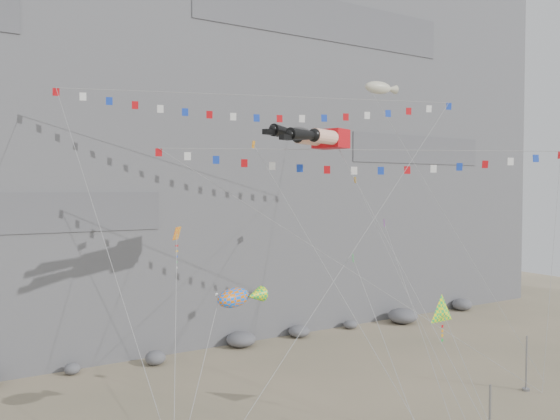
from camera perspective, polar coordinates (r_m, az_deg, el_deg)
ground at (r=35.64m, az=9.15°, el=-20.49°), size 120.00×120.00×0.00m
cliff at (r=62.01m, az=-10.53°, el=12.62°), size 80.00×28.00×50.00m
talus_boulders at (r=48.98m, az=-4.07°, el=-13.37°), size 60.00×3.00×1.20m
anchor_pole_center at (r=31.99m, az=21.07°, el=-19.77°), size 0.12×0.12×3.67m
anchor_pole_right at (r=42.02m, az=24.35°, el=-14.38°), size 0.12×0.12×3.76m
legs_kite at (r=35.37m, az=3.64°, el=7.61°), size 7.21×15.12×21.91m
flag_banner_upper at (r=41.74m, az=-1.26°, el=11.80°), size 28.44×18.89×27.75m
flag_banner_lower at (r=39.32m, az=9.16°, el=6.19°), size 26.46×14.30×20.21m
harlequin_kite at (r=31.81m, az=-10.73°, el=-2.53°), size 4.35×9.62×14.56m
fish_windsock at (r=30.12m, az=-4.89°, el=-9.14°), size 7.16×5.65×10.35m
delta_kite at (r=32.70m, az=16.67°, el=-10.28°), size 2.12×3.54×8.14m
blimp_windsock at (r=50.02m, az=10.24°, el=12.41°), size 5.37×14.80×26.88m
small_kite_a at (r=35.78m, az=-2.42°, el=6.23°), size 3.77×14.35×21.77m
small_kite_b at (r=40.33m, az=10.91°, el=-1.58°), size 5.55×12.27×16.85m
small_kite_c at (r=32.87m, az=7.76°, el=-5.32°), size 1.77×8.38×12.38m
small_kite_d at (r=44.28m, az=8.07°, el=2.65°), size 5.66×17.40×22.73m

